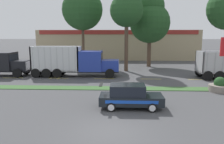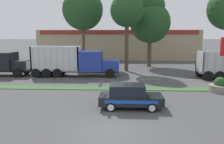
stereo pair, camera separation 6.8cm
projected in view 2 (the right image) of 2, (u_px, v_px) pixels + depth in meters
name	position (u px, v px, depth m)	size (l,w,h in m)	color
ground_plane	(109.00, 131.00, 11.40)	(600.00, 600.00, 0.00)	#474749
grass_verge	(115.00, 88.00, 20.52)	(120.00, 1.46, 0.06)	#3D6633
centre_line_2	(13.00, 78.00, 25.73)	(2.40, 0.14, 0.01)	yellow
centre_line_3	(58.00, 78.00, 25.49)	(2.40, 0.14, 0.01)	yellow
centre_line_4	(104.00, 79.00, 25.25)	(2.40, 0.14, 0.01)	yellow
centre_line_5	(151.00, 79.00, 25.01)	(2.40, 0.14, 0.01)	yellow
centre_line_6	(199.00, 79.00, 24.77)	(2.40, 0.14, 0.01)	yellow
dump_truck_lead	(82.00, 63.00, 26.47)	(10.44, 2.63, 3.66)	black
rally_car	(130.00, 96.00, 14.94)	(4.31, 1.91, 1.68)	black
stone_planter	(220.00, 86.00, 19.36)	(1.89, 1.89, 1.32)	gray
store_building_backdrop	(119.00, 44.00, 48.80)	(32.65, 12.10, 6.02)	tan
tree_behind_left	(83.00, 6.00, 34.11)	(6.36, 6.36, 13.69)	brown
tree_behind_right	(127.00, 7.00, 29.29)	(4.53, 4.53, 11.69)	brown
tree_behind_far_right	(150.00, 19.00, 33.99)	(6.26, 6.26, 11.57)	brown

